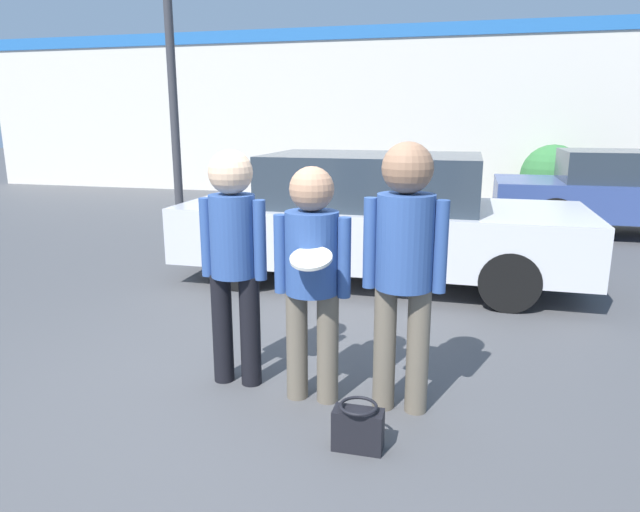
# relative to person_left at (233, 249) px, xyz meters

# --- Properties ---
(ground_plane) EXTENTS (56.00, 56.00, 0.00)m
(ground_plane) POSITION_rel_person_left_xyz_m (0.25, -0.04, -1.02)
(ground_plane) COLOR #4C4C4F
(storefront_building) EXTENTS (24.00, 0.22, 4.05)m
(storefront_building) POSITION_rel_person_left_xyz_m (0.25, 10.62, 1.03)
(storefront_building) COLOR silver
(storefront_building) RESTS_ON ground
(person_left) EXTENTS (0.49, 0.32, 1.72)m
(person_left) POSITION_rel_person_left_xyz_m (0.00, 0.00, 0.00)
(person_left) COLOR black
(person_left) RESTS_ON ground
(person_middle_with_frisbee) EXTENTS (0.53, 0.57, 1.63)m
(person_middle_with_frisbee) POSITION_rel_person_left_xyz_m (0.61, -0.12, -0.06)
(person_middle_with_frisbee) COLOR #665B4C
(person_middle_with_frisbee) RESTS_ON ground
(person_right) EXTENTS (0.54, 0.37, 1.79)m
(person_right) POSITION_rel_person_left_xyz_m (1.22, -0.11, 0.06)
(person_right) COLOR #665B4C
(person_right) RESTS_ON ground
(parked_car_near) EXTENTS (4.73, 1.88, 1.51)m
(parked_car_near) POSITION_rel_person_left_xyz_m (0.56, 3.04, -0.27)
(parked_car_near) COLOR silver
(parked_car_near) RESTS_ON ground
(shrub) EXTENTS (1.36, 1.36, 1.36)m
(shrub) POSITION_rel_person_left_xyz_m (3.37, 9.75, -0.34)
(shrub) COLOR #387A3D
(shrub) RESTS_ON ground
(handbag) EXTENTS (0.30, 0.23, 0.29)m
(handbag) POSITION_rel_person_left_xyz_m (1.04, -0.66, -0.88)
(handbag) COLOR black
(handbag) RESTS_ON ground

